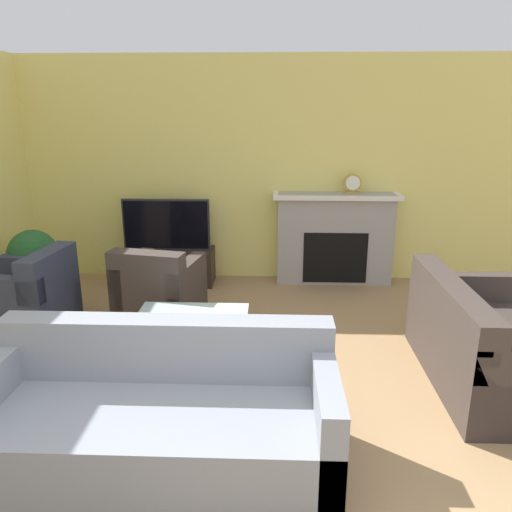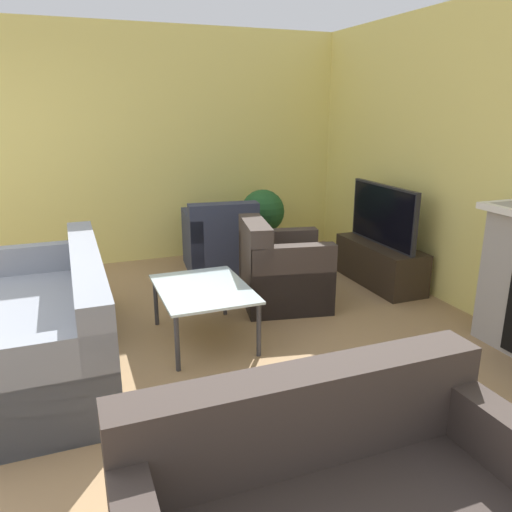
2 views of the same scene
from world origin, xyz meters
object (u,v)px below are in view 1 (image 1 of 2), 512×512
at_px(mantel_clock, 353,183).
at_px(couch_sectional, 160,419).
at_px(couch_loveseat, 485,348).
at_px(tv, 166,224).
at_px(potted_plant, 33,257).
at_px(armchair_accent, 159,295).
at_px(armchair_by_window, 27,302).
at_px(coffee_table, 191,323).

bearing_deg(mantel_clock, couch_sectional, -115.38).
bearing_deg(couch_loveseat, couch_sectional, 113.66).
bearing_deg(mantel_clock, tv, -176.38).
bearing_deg(couch_sectional, potted_plant, 128.10).
distance_m(couch_loveseat, armchair_accent, 2.97).
bearing_deg(armchair_by_window, couch_loveseat, 85.39).
relative_size(couch_sectional, couch_loveseat, 1.34).
xyz_separation_m(tv, mantel_clock, (2.22, 0.14, 0.49)).
distance_m(tv, armchair_by_window, 1.84).
distance_m(armchair_by_window, mantel_clock, 3.77).
relative_size(tv, coffee_table, 1.14).
distance_m(armchair_accent, coffee_table, 0.99).
distance_m(couch_sectional, couch_loveseat, 2.55).
height_order(coffee_table, potted_plant, potted_plant).
xyz_separation_m(tv, armchair_accent, (0.16, -1.21, -0.44)).
bearing_deg(couch_sectional, coffee_table, 89.90).
height_order(coffee_table, mantel_clock, mantel_clock).
bearing_deg(mantel_clock, armchair_accent, -146.67).
xyz_separation_m(couch_sectional, mantel_clock, (1.60, 3.37, 0.94)).
bearing_deg(armchair_by_window, armchair_accent, 106.34).
relative_size(tv, armchair_accent, 1.18).
height_order(armchair_accent, coffee_table, armchair_accent).
height_order(couch_sectional, couch_loveseat, same).
relative_size(couch_sectional, mantel_clock, 9.05).
xyz_separation_m(tv, armchair_by_window, (-1.07, -1.43, -0.44)).
relative_size(coffee_table, potted_plant, 1.07).
relative_size(couch_sectional, coffee_table, 2.30).
bearing_deg(coffee_table, couch_sectional, -90.10).
relative_size(tv, couch_sectional, 0.50).
height_order(couch_loveseat, mantel_clock, mantel_clock).
bearing_deg(coffee_table, tv, 106.68).
height_order(couch_loveseat, coffee_table, couch_loveseat).
relative_size(couch_loveseat, armchair_by_window, 1.78).
xyz_separation_m(couch_sectional, armchair_by_window, (-1.69, 1.80, 0.01)).
bearing_deg(tv, coffee_table, -73.32).
height_order(armchair_by_window, mantel_clock, mantel_clock).
bearing_deg(tv, potted_plant, -146.64).
distance_m(tv, coffee_table, 2.21).
xyz_separation_m(couch_loveseat, mantel_clock, (-0.74, 2.35, 0.94)).
bearing_deg(armchair_accent, potted_plant, -4.07).
height_order(armchair_accent, mantel_clock, mantel_clock).
relative_size(potted_plant, mantel_clock, 3.69).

